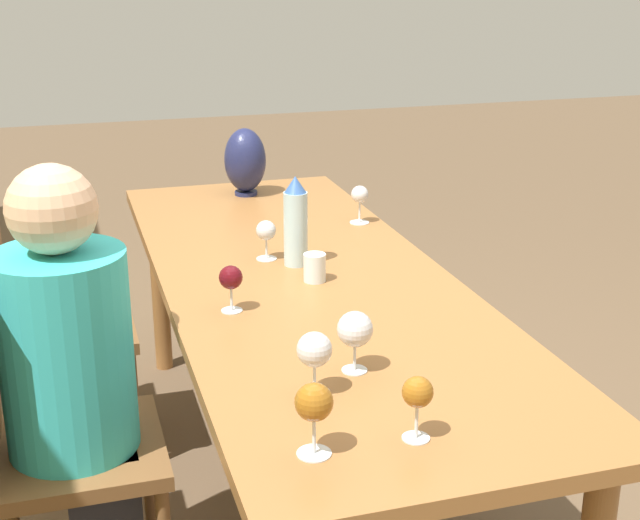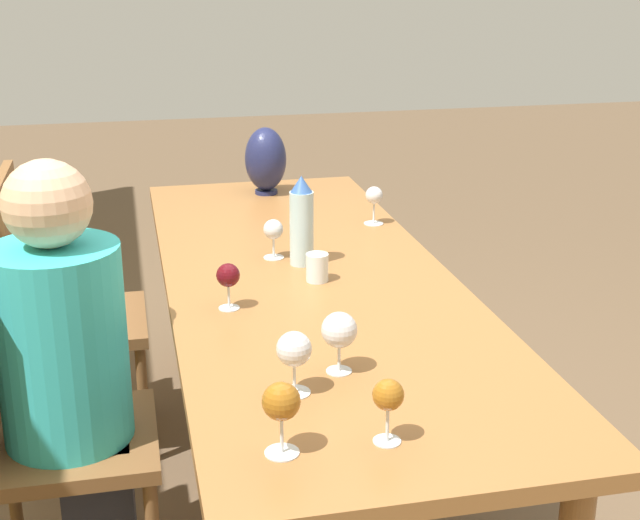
% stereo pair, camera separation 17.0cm
% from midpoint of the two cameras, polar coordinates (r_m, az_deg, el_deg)
% --- Properties ---
extents(ground_plane, '(14.00, 14.00, 0.00)m').
position_cam_midpoint_polar(ground_plane, '(3.00, -2.54, -14.72)').
color(ground_plane, brown).
extents(dining_table, '(2.35, 0.84, 0.75)m').
position_cam_midpoint_polar(dining_table, '(2.68, -2.75, -2.58)').
color(dining_table, '#936033').
rests_on(dining_table, ground_plane).
extents(water_bottle, '(0.07, 0.07, 0.28)m').
position_cam_midpoint_polar(water_bottle, '(2.71, -3.30, 2.41)').
color(water_bottle, '#ADCCD6').
rests_on(water_bottle, dining_table).
extents(water_tumbler, '(0.07, 0.07, 0.08)m').
position_cam_midpoint_polar(water_tumbler, '(2.60, -2.22, -0.51)').
color(water_tumbler, silver).
rests_on(water_tumbler, dining_table).
extents(vase, '(0.16, 0.16, 0.27)m').
position_cam_midpoint_polar(vase, '(3.53, -6.20, 6.33)').
color(vase, '#1E234C').
rests_on(vase, dining_table).
extents(wine_glass_0, '(0.08, 0.08, 0.14)m').
position_cam_midpoint_polar(wine_glass_0, '(1.92, -2.92, -5.88)').
color(wine_glass_0, silver).
rests_on(wine_glass_0, dining_table).
extents(wine_glass_1, '(0.07, 0.07, 0.14)m').
position_cam_midpoint_polar(wine_glass_1, '(3.14, 1.01, 4.09)').
color(wine_glass_1, silver).
rests_on(wine_glass_1, dining_table).
extents(wine_glass_2, '(0.07, 0.07, 0.15)m').
position_cam_midpoint_polar(wine_glass_2, '(1.70, -3.30, -9.24)').
color(wine_glass_2, silver).
rests_on(wine_glass_2, dining_table).
extents(wine_glass_3, '(0.06, 0.06, 0.13)m').
position_cam_midpoint_polar(wine_glass_3, '(2.78, -5.23, 1.78)').
color(wine_glass_3, silver).
rests_on(wine_glass_3, dining_table).
extents(wine_glass_4, '(0.06, 0.06, 0.13)m').
position_cam_midpoint_polar(wine_glass_4, '(2.38, -7.78, -1.23)').
color(wine_glass_4, silver).
rests_on(wine_glass_4, dining_table).
extents(wine_glass_5, '(0.06, 0.06, 0.13)m').
position_cam_midpoint_polar(wine_glass_5, '(1.75, 3.47, -8.61)').
color(wine_glass_5, silver).
rests_on(wine_glass_5, dining_table).
extents(wine_glass_6, '(0.08, 0.08, 0.15)m').
position_cam_midpoint_polar(wine_glass_6, '(2.02, -0.16, -4.54)').
color(wine_glass_6, silver).
rests_on(wine_glass_6, dining_table).
extents(chair_near, '(0.44, 0.44, 1.00)m').
position_cam_midpoint_polar(chair_near, '(2.40, -19.33, -10.31)').
color(chair_near, brown).
rests_on(chair_near, ground_plane).
extents(chair_far, '(0.44, 0.44, 1.00)m').
position_cam_midpoint_polar(chair_far, '(3.13, -18.92, -3.26)').
color(chair_far, brown).
rests_on(chair_far, ground_plane).
extents(person_near, '(0.33, 0.33, 1.21)m').
position_cam_midpoint_polar(person_near, '(2.34, -17.45, -7.44)').
color(person_near, '#2D2D38').
rests_on(person_near, ground_plane).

